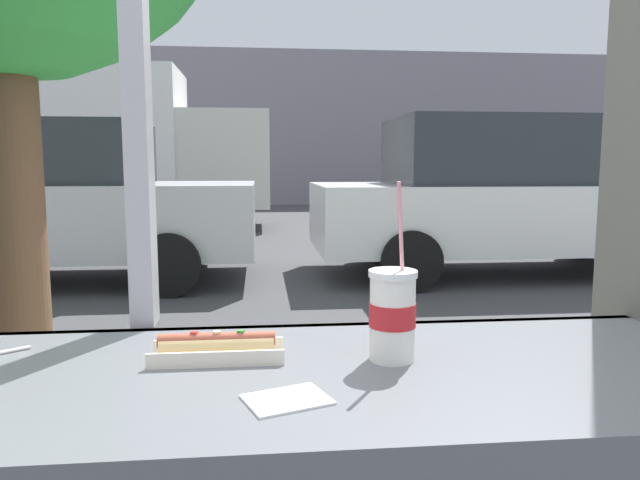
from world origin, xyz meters
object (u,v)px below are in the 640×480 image
at_px(soda_cup_left, 392,314).
at_px(parked_car_silver, 49,202).
at_px(hotdog_tray_far, 217,347).
at_px(box_truck, 80,144).
at_px(parked_car_white, 506,197).

relative_size(soda_cup_left, parked_car_silver, 0.07).
distance_m(hotdog_tray_far, box_truck, 11.85).
distance_m(hotdog_tray_far, parked_car_white, 6.51).
distance_m(parked_car_silver, box_truck, 5.73).
bearing_deg(parked_car_white, parked_car_silver, 180.00).
distance_m(parked_car_white, box_truck, 8.55).
bearing_deg(hotdog_tray_far, parked_car_silver, 111.20).
xyz_separation_m(parked_car_silver, parked_car_white, (5.24, -0.00, 0.03)).
bearing_deg(box_truck, parked_car_silver, -77.54).
height_order(parked_car_white, box_truck, box_truck).
xyz_separation_m(parked_car_white, box_truck, (-6.47, 5.54, 0.78)).
relative_size(soda_cup_left, box_truck, 0.05).
bearing_deg(parked_car_silver, parked_car_white, -0.00).
bearing_deg(box_truck, soda_cup_left, -71.58).
distance_m(parked_car_silver, parked_car_white, 5.24).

